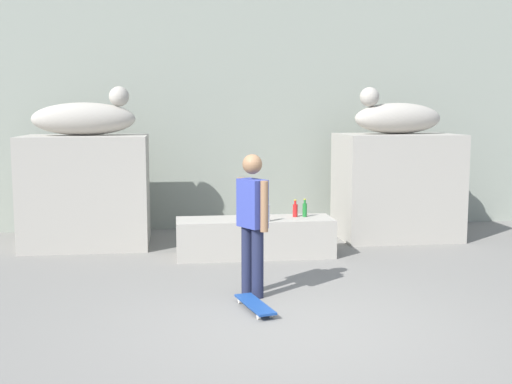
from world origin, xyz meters
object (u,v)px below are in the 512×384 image
statue_reclining_left (86,117)px  bottle_orange (253,211)px  skateboard (255,304)px  bottle_green (305,209)px  statue_reclining_right (396,117)px  bottle_red (295,210)px  bottle_clear (267,212)px  skater (252,218)px

statue_reclining_left → bottle_orange: size_ratio=6.36×
statue_reclining_left → skateboard: size_ratio=2.01×
bottle_green → statue_reclining_right: bearing=30.5°
bottle_red → bottle_orange: bottle_red is taller
skateboard → bottle_red: size_ratio=3.14×
statue_reclining_left → bottle_clear: 3.32m
skater → skateboard: (-0.04, -0.56, -0.86)m
bottle_red → bottle_orange: size_ratio=1.01×
bottle_clear → bottle_red: bearing=36.4°
skater → bottle_orange: size_ratio=6.40×
bottle_red → skateboard: bearing=-109.6°
skater → bottle_clear: 1.85m
skater → bottle_red: bearing=-53.1°
skater → bottle_red: (0.92, 2.13, -0.25)m
bottle_green → statue_reclining_left: bearing=162.3°
skater → bottle_green: size_ratio=6.11×
statue_reclining_left → statue_reclining_right: (5.08, -0.01, 0.00)m
bottle_red → bottle_green: bearing=-4.1°
statue_reclining_right → skater: 4.40m
skater → bottle_red: skater is taller
skateboard → bottle_clear: 2.47m
statue_reclining_left → bottle_clear: statue_reclining_left is taller
skateboard → bottle_green: bottle_green is taller
bottle_clear → bottle_orange: bearing=114.9°
skateboard → bottle_orange: bearing=-20.0°
statue_reclining_left → bottle_orange: (2.52, -1.04, -1.38)m
skateboard → bottle_red: (0.96, 2.69, 0.61)m
statue_reclining_left → bottle_clear: size_ratio=5.11×
statue_reclining_right → skateboard: bearing=41.3°
statue_reclining_left → bottle_clear: (2.69, -1.40, -1.35)m
statue_reclining_left → bottle_green: 3.74m
statue_reclining_right → skater: size_ratio=1.00×
bottle_orange → bottle_red: bearing=-0.6°
statue_reclining_right → skater: (-2.83, -3.17, -1.13)m
statue_reclining_right → bottle_green: statue_reclining_right is taller
statue_reclining_right → bottle_clear: statue_reclining_right is taller
statue_reclining_right → bottle_red: (-1.92, -1.04, -1.38)m
statue_reclining_right → bottle_red: statue_reclining_right is taller
bottle_green → bottle_clear: bearing=-151.3°
bottle_green → bottle_clear: (-0.62, -0.34, 0.03)m
statue_reclining_left → bottle_clear: bearing=-35.1°
skateboard → bottle_orange: bottle_orange is taller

